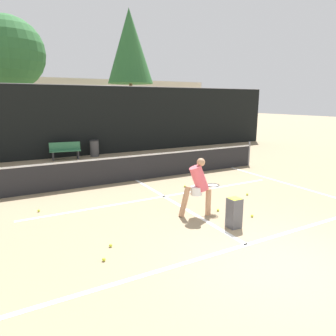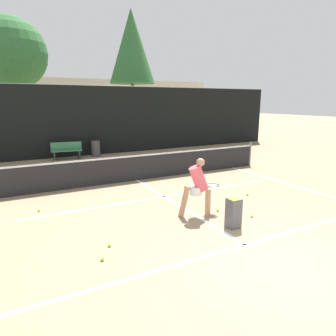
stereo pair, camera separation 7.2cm
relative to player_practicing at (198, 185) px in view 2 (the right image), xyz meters
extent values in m
plane|color=#937F60|center=(-0.04, -2.74, -0.81)|extent=(100.00, 100.00, 0.00)
cube|color=white|center=(-0.04, -1.83, -0.81)|extent=(11.00, 0.10, 0.01)
cube|color=white|center=(-0.04, 1.78, -0.81)|extent=(8.25, 0.10, 0.01)
cube|color=white|center=(-0.04, 1.07, -0.81)|extent=(0.10, 5.79, 0.01)
cube|color=white|center=(4.47, 1.07, -0.81)|extent=(0.10, 6.79, 0.01)
cylinder|color=slate|center=(5.46, 3.96, -0.27)|extent=(0.09, 0.09, 1.07)
cube|color=#232326|center=(-0.04, 3.96, -0.33)|extent=(11.00, 0.02, 0.95)
cube|color=white|center=(-0.04, 3.96, 0.11)|extent=(11.00, 0.03, 0.06)
cube|color=black|center=(-0.04, 10.07, 1.01)|extent=(24.00, 0.06, 3.64)
cylinder|color=slate|center=(-0.04, 10.07, 2.85)|extent=(24.00, 0.04, 0.04)
cylinder|color=tan|center=(0.26, -0.09, -0.46)|extent=(0.14, 0.14, 0.70)
cylinder|color=tan|center=(-0.33, 0.10, -0.41)|extent=(0.33, 0.23, 0.81)
cylinder|color=white|center=(-0.05, 0.01, -0.15)|extent=(0.29, 0.29, 0.21)
cylinder|color=#E55966|center=(0.01, -0.01, 0.17)|extent=(0.51, 0.38, 0.73)
sphere|color=tan|center=(0.05, -0.02, 0.58)|extent=(0.21, 0.21, 0.21)
cylinder|color=#262628|center=(0.22, 0.17, -0.10)|extent=(0.29, 0.12, 0.03)
torus|color=#262628|center=(0.51, 0.07, -0.10)|extent=(0.43, 0.43, 0.02)
cylinder|color=beige|center=(0.51, 0.07, -0.10)|extent=(0.33, 0.33, 0.01)
sphere|color=#D1E033|center=(-2.50, -0.59, -0.78)|extent=(0.07, 0.07, 0.07)
sphere|color=#D1E033|center=(1.22, 2.04, -0.78)|extent=(0.07, 0.07, 0.07)
sphere|color=#D1E033|center=(-3.56, 2.21, -0.78)|extent=(0.07, 0.07, 0.07)
sphere|color=#D1E033|center=(-2.78, -1.06, -0.78)|extent=(0.07, 0.07, 0.07)
sphere|color=#D1E033|center=(2.29, 0.64, -0.78)|extent=(0.07, 0.07, 0.07)
sphere|color=#D1E033|center=(1.14, -0.77, -0.78)|extent=(0.07, 0.07, 0.07)
sphere|color=#D1E033|center=(1.05, 2.33, -0.78)|extent=(0.07, 0.07, 0.07)
sphere|color=#D1E033|center=(0.65, -0.61, -0.78)|extent=(0.07, 0.07, 0.07)
sphere|color=#D1E033|center=(0.63, -0.03, -0.78)|extent=(0.07, 0.07, 0.07)
cube|color=#4C4C51|center=(0.31, -1.02, -0.46)|extent=(0.28, 0.28, 0.70)
cube|color=#D1E033|center=(0.31, -1.02, -0.13)|extent=(0.25, 0.25, 0.06)
cube|color=#33724C|center=(-1.59, 9.34, -0.37)|extent=(1.51, 0.56, 0.04)
cube|color=#33724C|center=(-1.57, 9.52, -0.16)|extent=(1.47, 0.25, 0.42)
cube|color=#333338|center=(-2.18, 9.42, -0.59)|extent=(0.06, 0.32, 0.44)
cube|color=#333338|center=(-1.01, 9.26, -0.59)|extent=(0.06, 0.32, 0.44)
cylinder|color=#3F3F42|center=(-0.07, 9.58, -0.40)|extent=(0.46, 0.46, 0.83)
cylinder|color=black|center=(-0.07, 9.58, 0.04)|extent=(0.48, 0.48, 0.04)
cube|color=silver|center=(1.79, 12.63, -0.36)|extent=(1.73, 4.26, 0.90)
cube|color=#1E2328|center=(1.79, 12.41, 0.39)|extent=(1.45, 2.55, 0.60)
cylinder|color=black|center=(2.57, 13.99, -0.51)|extent=(0.18, 0.60, 0.60)
cylinder|color=black|center=(2.57, 11.26, -0.51)|extent=(0.18, 0.60, 0.60)
cylinder|color=brown|center=(-3.39, 17.70, 1.36)|extent=(0.28, 0.28, 4.34)
sphere|color=#2D6633|center=(-3.39, 17.70, 5.20)|extent=(4.77, 4.77, 4.77)
cylinder|color=brown|center=(5.98, 19.38, 1.37)|extent=(0.28, 0.28, 4.36)
cone|color=#2D6633|center=(5.98, 19.38, 6.60)|extent=(3.92, 3.92, 6.10)
cube|color=beige|center=(-0.04, 27.04, 1.74)|extent=(36.00, 2.40, 5.11)
camera|label=1|loc=(-4.13, -5.99, 2.06)|focal=32.00mm
camera|label=2|loc=(-4.07, -6.02, 2.06)|focal=32.00mm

